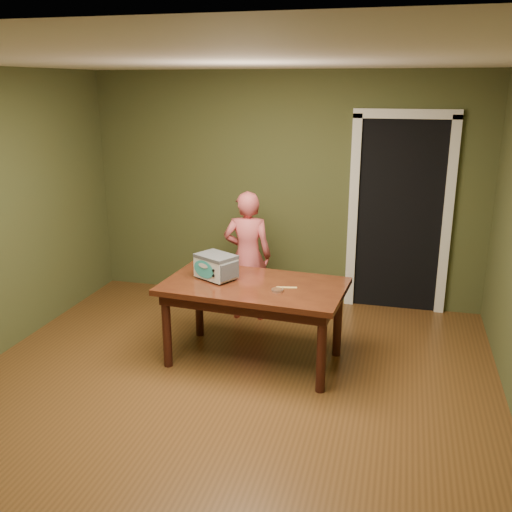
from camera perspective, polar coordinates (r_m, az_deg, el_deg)
name	(u,v)px	position (r m, az deg, el deg)	size (l,w,h in m)	color
floor	(216,405)	(4.70, -3.99, -14.61)	(5.00, 5.00, 0.00)	brown
room_shell	(211,193)	(4.08, -4.48, 6.31)	(4.52, 5.02, 2.61)	#414927
doorway	(400,211)	(6.72, 14.18, 4.37)	(1.10, 0.66, 2.25)	black
dining_table	(254,294)	(5.09, -0.21, -3.84)	(1.66, 1.01, 0.75)	#36160C
toy_oven	(216,266)	(5.16, -4.04, -0.98)	(0.43, 0.38, 0.23)	#4C4F54
baking_pan	(277,290)	(4.87, 2.16, -3.42)	(0.10, 0.10, 0.02)	silver
spatula	(287,288)	(4.96, 3.08, -3.17)	(0.18, 0.03, 0.01)	#DBB25F
child	(248,256)	(6.04, -0.85, 0.01)	(0.51, 0.33, 1.39)	#CD5458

